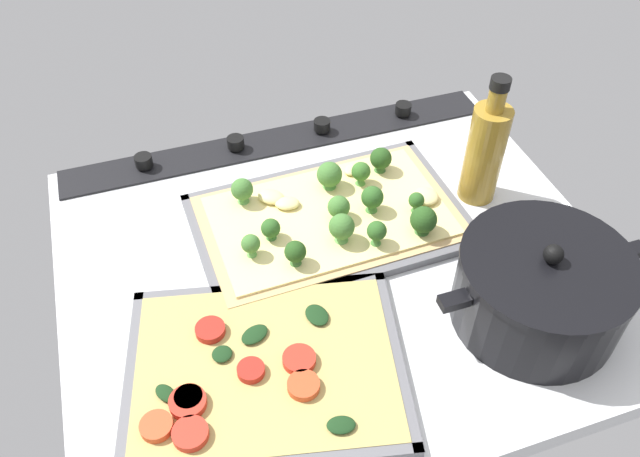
# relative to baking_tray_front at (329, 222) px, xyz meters

# --- Properties ---
(ground_plane) EXTENTS (0.75, 0.65, 0.03)m
(ground_plane) POSITION_rel_baking_tray_front_xyz_m (0.01, 0.07, -0.02)
(ground_plane) COLOR silver
(stove_control_panel) EXTENTS (0.72, 0.07, 0.03)m
(stove_control_panel) POSITION_rel_baking_tray_front_xyz_m (0.01, -0.21, 0.00)
(stove_control_panel) COLOR black
(stove_control_panel) RESTS_ON ground_plane
(baking_tray_front) EXTENTS (0.40, 0.26, 0.01)m
(baking_tray_front) POSITION_rel_baking_tray_front_xyz_m (0.00, 0.00, 0.00)
(baking_tray_front) COLOR slate
(baking_tray_front) RESTS_ON ground_plane
(broccoli_pizza) EXTENTS (0.37, 0.24, 0.06)m
(broccoli_pizza) POSITION_rel_baking_tray_front_xyz_m (-0.01, 0.00, 0.02)
(broccoli_pizza) COLOR tan
(broccoli_pizza) RESTS_ON baking_tray_front
(baking_tray_back) EXTENTS (0.38, 0.32, 0.01)m
(baking_tray_back) POSITION_rel_baking_tray_front_xyz_m (0.15, 0.21, 0.00)
(baking_tray_back) COLOR slate
(baking_tray_back) RESTS_ON ground_plane
(veggie_pizza_back) EXTENTS (0.35, 0.29, 0.02)m
(veggie_pizza_back) POSITION_rel_baking_tray_front_xyz_m (0.16, 0.21, 0.01)
(veggie_pizza_back) COLOR tan
(veggie_pizza_back) RESTS_ON baking_tray_back
(cooking_pot) EXTENTS (0.28, 0.21, 0.13)m
(cooking_pot) POSITION_rel_baking_tray_front_xyz_m (-0.19, 0.24, 0.05)
(cooking_pot) COLOR black
(cooking_pot) RESTS_ON ground_plane
(oil_bottle) EXTENTS (0.06, 0.06, 0.21)m
(oil_bottle) POSITION_rel_baking_tray_front_xyz_m (-0.24, 0.01, 0.08)
(oil_bottle) COLOR olive
(oil_bottle) RESTS_ON ground_plane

